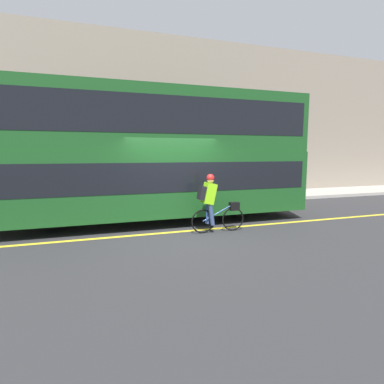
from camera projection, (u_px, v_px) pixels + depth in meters
ground_plane at (179, 235)px, 7.73m from camera, size 80.00×80.00×0.00m
road_center_line at (176, 232)px, 8.00m from camera, size 50.00×0.14×0.01m
sidewalk_curb at (146, 202)px, 12.61m from camera, size 60.00×2.45×0.14m
building_facade at (139, 118)px, 13.43m from camera, size 60.00×0.30×7.34m
bus at (154, 151)px, 9.00m from camera, size 9.19×2.43×3.90m
cyclist_on_bike at (213, 201)px, 7.87m from camera, size 1.51×0.32×1.56m
street_sign_post at (69, 165)px, 11.38m from camera, size 0.36×0.09×2.74m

